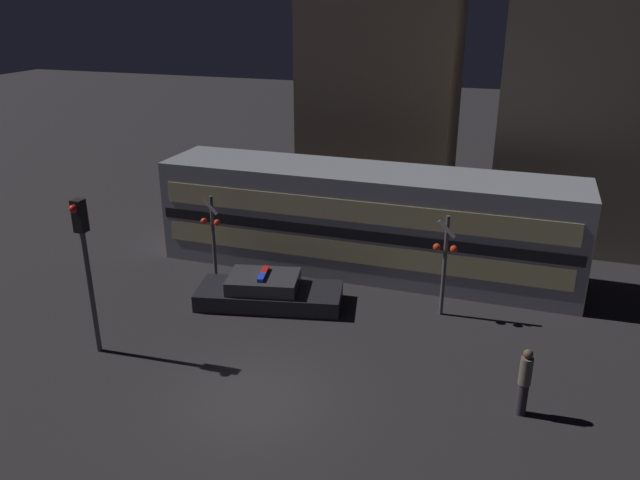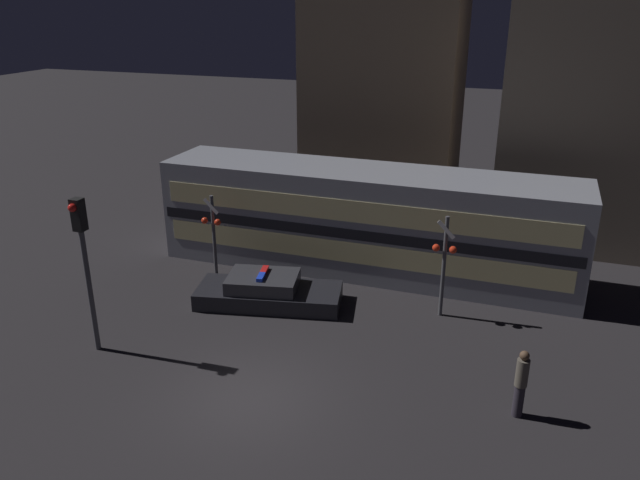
{
  "view_description": "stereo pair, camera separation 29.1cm",
  "coord_description": "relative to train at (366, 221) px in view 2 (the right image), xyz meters",
  "views": [
    {
      "loc": [
        5.89,
        -12.06,
        9.6
      ],
      "look_at": [
        -0.53,
        6.93,
        1.71
      ],
      "focal_mm": 35.0,
      "sensor_mm": 36.0,
      "label": 1
    },
    {
      "loc": [
        6.17,
        -11.96,
        9.6
      ],
      "look_at": [
        -0.53,
        6.93,
        1.71
      ],
      "focal_mm": 35.0,
      "sensor_mm": 36.0,
      "label": 2
    }
  ],
  "objects": [
    {
      "name": "traffic_light_corner",
      "position": [
        -5.77,
        -8.16,
        1.16
      ],
      "size": [
        0.3,
        0.46,
        4.59
      ],
      "color": "#4C4C51",
      "rests_on": "ground_plane"
    },
    {
      "name": "train",
      "position": [
        0.0,
        0.0,
        0.0
      ],
      "size": [
        15.23,
        3.05,
        3.8
      ],
      "color": "gray",
      "rests_on": "ground_plane"
    },
    {
      "name": "building_left",
      "position": [
        -1.6,
        8.34,
        3.35
      ],
      "size": [
        7.1,
        4.24,
        10.5
      ],
      "color": "brown",
      "rests_on": "ground_plane"
    },
    {
      "name": "pedestrian",
      "position": [
        5.9,
        -7.28,
        -0.97
      ],
      "size": [
        0.3,
        0.3,
        1.81
      ],
      "color": "#2D2833",
      "rests_on": "ground_plane"
    },
    {
      "name": "police_car",
      "position": [
        -2.28,
        -3.86,
        -1.49
      ],
      "size": [
        5.04,
        2.81,
        1.14
      ],
      "rotation": [
        0.0,
        0.0,
        0.21
      ],
      "color": "black",
      "rests_on": "ground_plane"
    },
    {
      "name": "crossing_signal_near",
      "position": [
        3.28,
        -2.79,
        0.03
      ],
      "size": [
        0.75,
        0.31,
        3.36
      ],
      "color": "#4C4C51",
      "rests_on": "ground_plane"
    },
    {
      "name": "ground_plane",
      "position": [
        -0.59,
        -8.86,
        -1.9
      ],
      "size": [
        120.0,
        120.0,
        0.0
      ],
      "primitive_type": "plane",
      "color": "#262326"
    },
    {
      "name": "crossing_signal_far",
      "position": [
        -5.0,
        -2.45,
        -0.13
      ],
      "size": [
        0.75,
        0.31,
        3.05
      ],
      "color": "#4C4C51",
      "rests_on": "ground_plane"
    }
  ]
}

